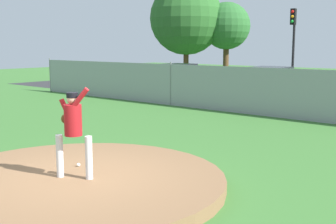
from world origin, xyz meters
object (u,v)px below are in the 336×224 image
object	(u,v)px
pitcher_youth	(73,126)
baseball	(78,165)
traffic_light_near	(293,35)
parked_car_white	(174,79)
parked_car_red	(267,84)

from	to	relation	value
pitcher_youth	baseball	bearing A→B (deg)	136.76
traffic_light_near	parked_car_white	bearing A→B (deg)	-133.58
pitcher_youth	parked_car_white	bearing A→B (deg)	123.70
pitcher_youth	traffic_light_near	bearing A→B (deg)	103.84
parked_car_red	baseball	bearing A→B (deg)	-76.88
pitcher_youth	parked_car_white	size ratio (longest dim) A/B	0.41
baseball	traffic_light_near	bearing A→B (deg)	102.61
parked_car_white	traffic_light_near	distance (m)	7.27
pitcher_youth	traffic_light_near	world-z (taller)	traffic_light_near
pitcher_youth	baseball	size ratio (longest dim) A/B	22.91
pitcher_youth	parked_car_red	world-z (taller)	pitcher_youth
parked_car_white	parked_car_red	bearing A→B (deg)	3.24
pitcher_youth	parked_car_white	world-z (taller)	pitcher_youth
baseball	parked_car_white	distance (m)	16.26
pitcher_youth	parked_car_red	distance (m)	14.95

